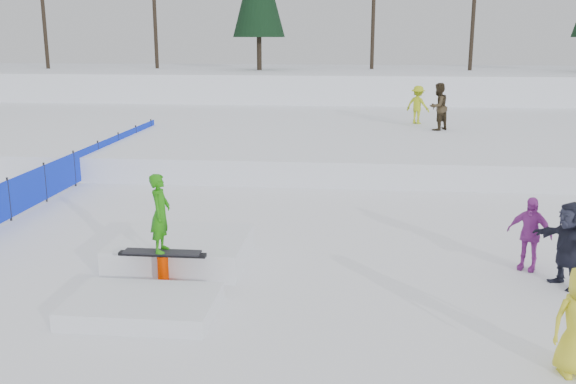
# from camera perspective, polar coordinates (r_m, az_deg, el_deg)

# --- Properties ---
(ground) EXTENTS (120.00, 120.00, 0.00)m
(ground) POSITION_cam_1_polar(r_m,az_deg,el_deg) (12.69, -3.19, -6.92)
(ground) COLOR white
(snow_berm) EXTENTS (60.00, 14.00, 2.40)m
(snow_berm) POSITION_cam_1_polar(r_m,az_deg,el_deg) (41.89, 3.25, 9.20)
(snow_berm) COLOR white
(snow_berm) RESTS_ON ground
(snow_midrise) EXTENTS (50.00, 18.00, 0.80)m
(snow_midrise) POSITION_cam_1_polar(r_m,az_deg,el_deg) (28.08, 1.90, 5.37)
(snow_midrise) COLOR white
(snow_midrise) RESTS_ON ground
(safety_fence) EXTENTS (0.05, 16.00, 1.10)m
(safety_fence) POSITION_cam_1_polar(r_m,az_deg,el_deg) (20.53, -18.46, 2.00)
(safety_fence) COLOR #0D29D4
(safety_fence) RESTS_ON ground
(walker_olive) EXTENTS (1.15, 1.15, 1.87)m
(walker_olive) POSITION_cam_1_polar(r_m,az_deg,el_deg) (26.33, 13.20, 7.40)
(walker_olive) COLOR #312717
(walker_olive) RESTS_ON snow_midrise
(walker_ygreen) EXTENTS (1.20, 1.07, 1.62)m
(walker_ygreen) POSITION_cam_1_polar(r_m,az_deg,el_deg) (28.15, 11.46, 7.61)
(walker_ygreen) COLOR #ACC118
(walker_ygreen) RESTS_ON snow_midrise
(spectator_purple) EXTENTS (0.92, 0.74, 1.47)m
(spectator_purple) POSITION_cam_1_polar(r_m,az_deg,el_deg) (13.31, 20.66, -3.48)
(spectator_purple) COLOR purple
(spectator_purple) RESTS_ON ground
(spectator_dark) EXTENTS (1.03, 1.54, 1.59)m
(spectator_dark) POSITION_cam_1_polar(r_m,az_deg,el_deg) (12.67, 23.62, -4.30)
(spectator_dark) COLOR #1E2030
(spectator_dark) RESTS_ON ground
(jib_rail_feature) EXTENTS (2.60, 4.40, 2.11)m
(jib_rail_feature) POSITION_cam_1_polar(r_m,az_deg,el_deg) (12.47, -10.27, -6.01)
(jib_rail_feature) COLOR white
(jib_rail_feature) RESTS_ON ground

